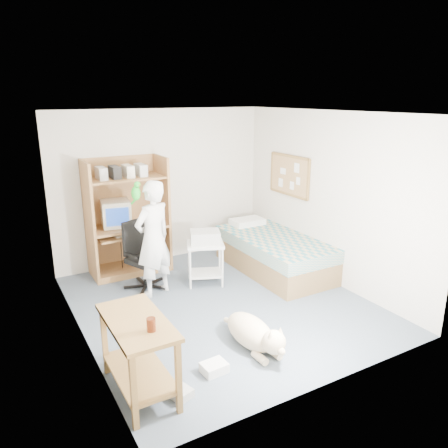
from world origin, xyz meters
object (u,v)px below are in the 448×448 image
at_px(person, 153,239).
at_px(printer_cart, 205,257).
at_px(computer_hutch, 127,221).
at_px(office_chair, 143,264).
at_px(bed, 274,253).
at_px(side_desk, 138,345).
at_px(dog, 254,333).

distance_m(person, printer_cart, 0.87).
bearing_deg(computer_hutch, person, -87.44).
xyz_separation_m(computer_hutch, office_chair, (-0.02, -0.71, -0.47)).
distance_m(bed, printer_cart, 1.19).
xyz_separation_m(bed, side_desk, (-2.85, -1.82, 0.21)).
bearing_deg(computer_hutch, dog, -80.30).
bearing_deg(person, office_chair, -98.71).
relative_size(bed, side_desk, 2.02).
height_order(office_chair, person, person).
height_order(side_desk, printer_cart, side_desk).
distance_m(person, dog, 2.00).
bearing_deg(dog, office_chair, 101.05).
bearing_deg(office_chair, bed, -33.42).
relative_size(computer_hutch, office_chair, 1.84).
xyz_separation_m(side_desk, office_chair, (0.83, 2.23, -0.14)).
bearing_deg(dog, person, 101.10).
bearing_deg(bed, dog, -131.26).
distance_m(dog, printer_cart, 1.86).
bearing_deg(person, printer_cart, 156.02).
xyz_separation_m(computer_hutch, dog, (0.49, -2.85, -0.64)).
height_order(computer_hutch, printer_cart, computer_hutch).
distance_m(computer_hutch, side_desk, 3.08).
xyz_separation_m(computer_hutch, bed, (2.00, -1.12, -0.53)).
height_order(computer_hutch, office_chair, computer_hutch).
bearing_deg(bed, person, 176.62).
height_order(computer_hutch, side_desk, computer_hutch).
distance_m(office_chair, printer_cart, 0.91).
bearing_deg(office_chair, side_desk, -132.13).
bearing_deg(printer_cart, bed, 18.60).
relative_size(bed, person, 1.24).
bearing_deg(computer_hutch, printer_cart, -51.47).
height_order(bed, person, person).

